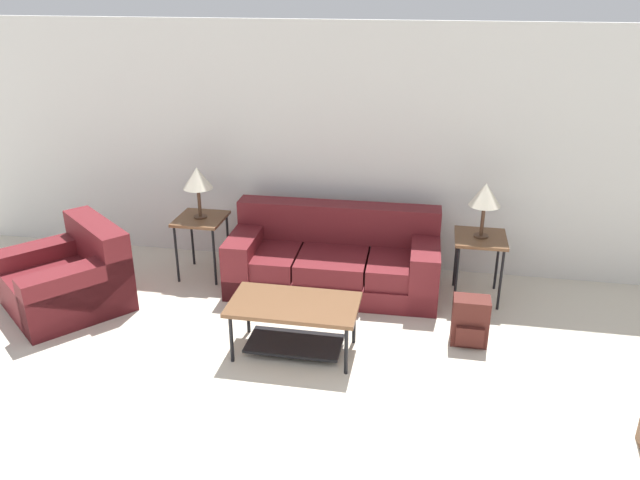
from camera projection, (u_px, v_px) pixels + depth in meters
wall_back at (358, 150)px, 6.57m from camera, size 9.01×0.06×2.60m
couch at (334, 261)px, 6.39m from camera, size 2.13×0.95×0.82m
armchair at (69, 279)px, 6.03m from camera, size 1.42×1.42×0.80m
coffee_table at (294, 316)px, 5.24m from camera, size 1.08×0.60×0.48m
side_table_left at (201, 224)px, 6.55m from camera, size 0.49×0.52×0.66m
side_table_right at (480, 244)px, 6.07m from camera, size 0.49×0.52×0.66m
table_lamp_left at (197, 179)px, 6.36m from camera, size 0.30×0.30×0.54m
table_lamp_right at (485, 196)px, 5.88m from camera, size 0.30×0.30×0.54m
backpack at (470, 321)px, 5.43m from camera, size 0.31×0.28×0.44m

